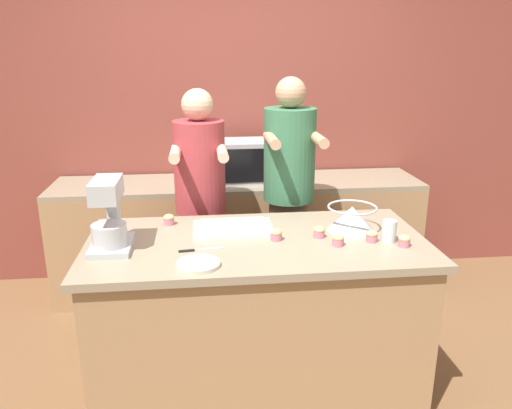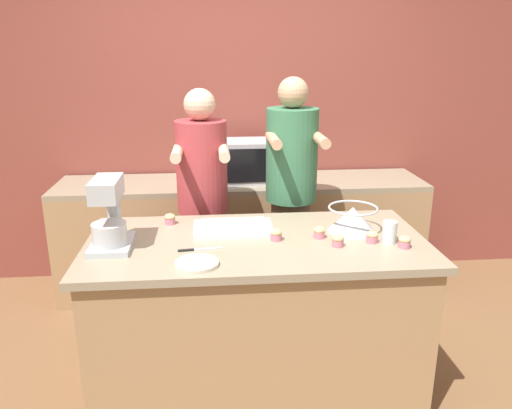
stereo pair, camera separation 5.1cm
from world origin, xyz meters
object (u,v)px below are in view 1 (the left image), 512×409
object	(u,v)px
knife	(198,250)
cupcake_4	(276,234)
drinking_glass	(389,231)
cupcake_0	(169,219)
mixing_bowl	(352,218)
person_left	(201,209)
cupcake_3	(338,240)
stand_mixer	(109,219)
person_right	(289,201)
baking_tray	(233,228)
cupcake_1	(319,232)
cupcake_2	(404,241)
cupcake_5	(372,236)
microwave_oven	(246,161)
small_plate	(198,264)

from	to	relation	value
knife	cupcake_4	distance (m)	0.42
drinking_glass	cupcake_0	bearing A→B (deg)	161.23
mixing_bowl	knife	distance (m)	0.86
person_left	cupcake_3	size ratio (longest dim) A/B	26.18
stand_mixer	cupcake_3	size ratio (longest dim) A/B	5.78
person_right	baking_tray	size ratio (longest dim) A/B	3.93
baking_tray	cupcake_1	world-z (taller)	cupcake_1
mixing_bowl	cupcake_4	bearing A→B (deg)	-167.02
person_left	stand_mixer	world-z (taller)	person_left
person_left	cupcake_2	distance (m)	1.35
baking_tray	knife	distance (m)	0.32
person_left	cupcake_5	xyz separation A→B (m)	(0.88, -0.80, 0.08)
cupcake_2	microwave_oven	bearing A→B (deg)	114.64
cupcake_3	cupcake_5	distance (m)	0.19
stand_mixer	cupcake_3	bearing A→B (deg)	-4.38
baking_tray	cupcake_1	bearing A→B (deg)	-18.08
microwave_oven	knife	world-z (taller)	microwave_oven
drinking_glass	mixing_bowl	bearing A→B (deg)	127.59
cupcake_0	cupcake_5	xyz separation A→B (m)	(1.06, -0.38, 0.00)
person_right	stand_mixer	world-z (taller)	person_right
baking_tray	cupcake_5	distance (m)	0.74
person_left	mixing_bowl	distance (m)	1.04
person_right	microwave_oven	world-z (taller)	person_right
person_left	cupcake_3	xyz separation A→B (m)	(0.69, -0.83, 0.08)
person_right	cupcake_1	xyz separation A→B (m)	(0.04, -0.71, 0.04)
cupcake_0	cupcake_1	bearing A→B (deg)	-19.77
stand_mixer	cupcake_4	bearing A→B (deg)	1.65
cupcake_3	person_left	bearing A→B (deg)	129.57
microwave_oven	small_plate	bearing A→B (deg)	-103.08
drinking_glass	knife	world-z (taller)	drinking_glass
cupcake_1	cupcake_2	xyz separation A→B (m)	(0.40, -0.17, 0.00)
baking_tray	knife	bearing A→B (deg)	-126.50
cupcake_1	cupcake_2	size ratio (longest dim) A/B	1.00
stand_mixer	person_right	bearing A→B (deg)	36.04
baking_tray	cupcake_0	world-z (taller)	cupcake_0
person_right	cupcake_2	bearing A→B (deg)	-63.64
mixing_bowl	cupcake_3	bearing A→B (deg)	-122.13
cupcake_4	person_left	bearing A→B (deg)	118.33
stand_mixer	cupcake_1	bearing A→B (deg)	2.10
cupcake_3	cupcake_2	bearing A→B (deg)	-8.12
baking_tray	knife	size ratio (longest dim) A/B	1.95
baking_tray	cupcake_3	bearing A→B (deg)	-27.81
small_plate	cupcake_5	distance (m)	0.91
cupcake_2	cupcake_3	xyz separation A→B (m)	(-0.33, 0.05, 0.00)
baking_tray	cupcake_0	size ratio (longest dim) A/B	6.94
cupcake_3	microwave_oven	bearing A→B (deg)	103.49
cupcake_1	baking_tray	bearing A→B (deg)	161.92
cupcake_3	cupcake_5	bearing A→B (deg)	10.49
small_plate	cupcake_2	bearing A→B (deg)	6.87
baking_tray	cupcake_2	xyz separation A→B (m)	(0.84, -0.32, 0.01)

